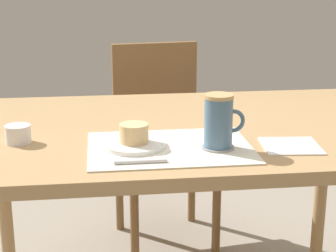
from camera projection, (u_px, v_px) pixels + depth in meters
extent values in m
cylinder|color=tan|center=(5.00, 203.00, 2.10)|extent=(0.05, 0.05, 0.71)
cylinder|color=tan|center=(321.00, 187.00, 2.25)|extent=(0.05, 0.05, 0.71)
cube|color=tan|center=(184.00, 131.00, 1.71)|extent=(1.35, 0.87, 0.04)
cylinder|color=brown|center=(216.00, 213.00, 2.38)|extent=(0.04, 0.04, 0.40)
cylinder|color=brown|center=(135.00, 222.00, 2.29)|extent=(0.04, 0.04, 0.40)
cylinder|color=brown|center=(192.00, 183.00, 2.70)|extent=(0.04, 0.04, 0.40)
cylinder|color=brown|center=(119.00, 190.00, 2.62)|extent=(0.04, 0.04, 0.40)
cube|color=brown|center=(165.00, 155.00, 2.44)|extent=(0.47, 0.47, 0.04)
cube|color=brown|center=(155.00, 91.00, 2.55)|extent=(0.39, 0.08, 0.44)
cube|color=silver|center=(170.00, 148.00, 1.49)|extent=(0.43, 0.32, 0.00)
cylinder|color=white|center=(134.00, 145.00, 1.49)|extent=(0.17, 0.17, 0.01)
cylinder|color=#E5BC7F|center=(134.00, 133.00, 1.48)|extent=(0.08, 0.08, 0.05)
cylinder|color=#99999E|center=(218.00, 147.00, 1.48)|extent=(0.09, 0.09, 0.00)
cylinder|color=slate|center=(218.00, 123.00, 1.46)|extent=(0.07, 0.07, 0.13)
cylinder|color=tan|center=(219.00, 96.00, 1.44)|extent=(0.08, 0.08, 0.01)
torus|color=slate|center=(233.00, 121.00, 1.46)|extent=(0.06, 0.01, 0.06)
cylinder|color=silver|center=(141.00, 162.00, 1.36)|extent=(0.13, 0.01, 0.01)
cube|color=white|center=(291.00, 146.00, 1.50)|extent=(0.16, 0.16, 0.00)
cylinder|color=white|center=(18.00, 134.00, 1.53)|extent=(0.07, 0.07, 0.05)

